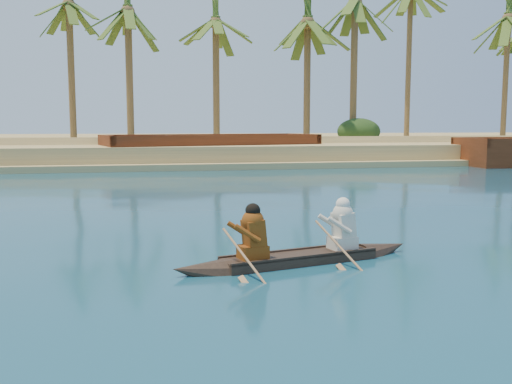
{
  "coord_description": "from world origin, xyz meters",
  "views": [
    {
      "loc": [
        -9.09,
        -9.88,
        2.59
      ],
      "look_at": [
        -6.5,
        2.45,
        1.09
      ],
      "focal_mm": 40.0,
      "sensor_mm": 36.0,
      "label": 1
    }
  ],
  "objects": [
    {
      "name": "sandy_embankment",
      "position": [
        0.0,
        46.89,
        0.53
      ],
      "size": [
        150.0,
        51.0,
        1.5
      ],
      "color": "#CFB875",
      "rests_on": "ground"
    },
    {
      "name": "canoe",
      "position": [
        -6.14,
        0.22,
        0.26
      ],
      "size": [
        4.98,
        1.79,
        1.37
      ],
      "rotation": [
        0.0,
        0.0,
        0.23
      ],
      "color": "#38271E",
      "rests_on": "ground"
    },
    {
      "name": "shrub_cluster",
      "position": [
        0.0,
        31.5,
        1.2
      ],
      "size": [
        100.0,
        6.0,
        2.4
      ],
      "primitive_type": null,
      "color": "#1E3312",
      "rests_on": "ground"
    },
    {
      "name": "palm_grove",
      "position": [
        0.0,
        35.0,
        8.0
      ],
      "size": [
        110.0,
        14.0,
        16.0
      ],
      "primitive_type": null,
      "color": "#456022",
      "rests_on": "ground"
    },
    {
      "name": "barge_mid",
      "position": [
        -4.29,
        27.0,
        0.8
      ],
      "size": [
        14.4,
        7.42,
        2.29
      ],
      "rotation": [
        0.0,
        0.0,
        0.22
      ],
      "color": "#632A15",
      "rests_on": "ground"
    }
  ]
}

